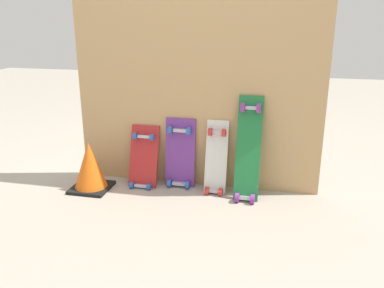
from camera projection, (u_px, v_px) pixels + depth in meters
ground_plane at (194, 186)px, 3.21m from camera, size 12.00×12.00×0.00m
plywood_wall_panel at (196, 69)px, 2.99m from camera, size 1.89×0.04×1.83m
skateboard_red at (143, 161)px, 3.18m from camera, size 0.23×0.22×0.54m
skateboard_purple at (180, 157)px, 3.16m from camera, size 0.23×0.14×0.60m
skateboard_white at (216, 162)px, 3.06m from camera, size 0.17×0.20×0.61m
skateboard_green at (248, 153)px, 2.94m from camera, size 0.18×0.29×0.80m
traffic_cone at (90, 167)px, 3.10m from camera, size 0.29×0.29×0.38m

